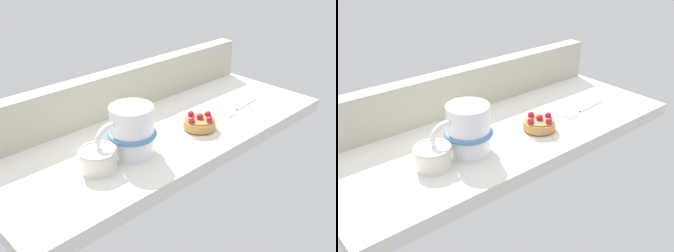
% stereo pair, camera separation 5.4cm
% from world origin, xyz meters
% --- Properties ---
extents(ground_plane, '(0.85, 0.34, 0.03)m').
position_xyz_m(ground_plane, '(0.00, 0.00, -0.02)').
color(ground_plane, silver).
extents(window_rail_back, '(0.83, 0.04, 0.11)m').
position_xyz_m(window_rail_back, '(0.00, 0.15, 0.05)').
color(window_rail_back, '#B2AD99').
rests_on(window_rail_back, ground_plane).
extents(dessert_plate, '(0.10, 0.10, 0.01)m').
position_xyz_m(dessert_plate, '(0.06, -0.06, 0.00)').
color(dessert_plate, silver).
rests_on(dessert_plate, ground_plane).
extents(raspberry_tart, '(0.08, 0.08, 0.03)m').
position_xyz_m(raspberry_tart, '(0.06, -0.06, 0.02)').
color(raspberry_tart, '#B77F42').
rests_on(raspberry_tart, dessert_plate).
extents(coffee_mug, '(0.14, 0.10, 0.10)m').
position_xyz_m(coffee_mug, '(-0.12, -0.04, 0.05)').
color(coffee_mug, white).
rests_on(coffee_mug, ground_plane).
extents(dessert_fork, '(0.16, 0.03, 0.01)m').
position_xyz_m(dessert_fork, '(0.22, -0.06, 0.00)').
color(dessert_fork, silver).
rests_on(dessert_fork, ground_plane).
extents(sugar_bowl, '(0.08, 0.08, 0.04)m').
position_xyz_m(sugar_bowl, '(-0.21, -0.04, 0.02)').
color(sugar_bowl, silver).
rests_on(sugar_bowl, ground_plane).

